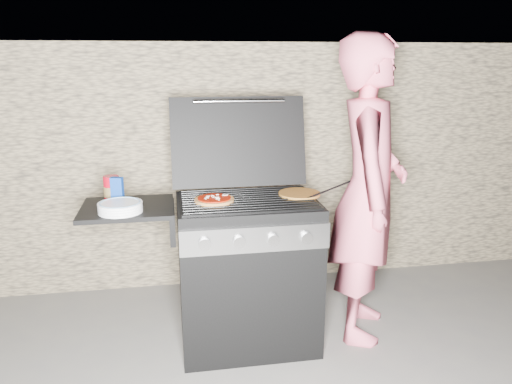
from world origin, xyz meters
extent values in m
plane|color=#575552|center=(0.00, 0.00, 0.00)|extent=(50.00, 50.00, 0.00)
cube|color=tan|center=(0.00, 1.05, 0.90)|extent=(8.00, 0.35, 1.80)
cylinder|color=#C07A2B|center=(0.32, 0.04, 0.92)|extent=(0.32, 0.32, 0.01)
cylinder|color=#A20515|center=(-0.77, 0.16, 0.97)|extent=(0.10, 0.10, 0.14)
cube|color=navy|center=(-0.73, 0.10, 0.97)|extent=(0.07, 0.05, 0.14)
cylinder|color=white|center=(-0.70, -0.11, 0.93)|extent=(0.28, 0.28, 0.05)
imported|color=#E25E76|center=(0.74, 0.02, 0.92)|extent=(0.66, 0.79, 1.84)
cylinder|color=black|center=(0.52, 0.00, 0.95)|extent=(0.39, 0.17, 0.08)
camera|label=1|loc=(-0.42, -2.71, 1.70)|focal=35.00mm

